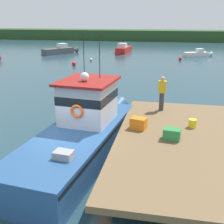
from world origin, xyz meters
TOP-DOWN VIEW (x-y plane):
  - ground_plane at (0.00, 0.00)m, footprint 200.00×200.00m
  - dock at (4.80, 0.00)m, footprint 6.00×9.00m
  - main_fishing_boat at (0.27, 0.46)m, footprint 3.46×9.95m
  - crate_single_far at (3.82, -0.17)m, footprint 0.66×0.52m
  - crate_stack_near_edge at (2.52, 0.64)m, footprint 0.69×0.57m
  - bait_bucket at (4.64, 1.20)m, footprint 0.32×0.32m
  - deckhand_by_the_boat at (3.33, 3.22)m, footprint 0.36×0.22m
  - moored_boat_far_right at (-12.86, 32.26)m, footprint 4.52×5.66m
  - moored_boat_off_the_point at (-3.56, 35.41)m, footprint 2.00×6.09m
  - moored_boat_outer_mooring at (7.64, 33.04)m, footprint 4.33×2.71m
  - mooring_buoy_channel_marker at (-6.24, 25.87)m, footprint 0.39×0.39m
  - mooring_buoy_outer at (5.09, 28.59)m, footprint 0.45×0.45m
  - mooring_buoy_spare_mooring at (-7.21, 21.82)m, footprint 0.49×0.49m
  - far_shoreline at (0.00, 62.00)m, footprint 120.00×8.00m

SIDE VIEW (x-z plane):
  - ground_plane at x=0.00m, z-range 0.00..0.00m
  - mooring_buoy_channel_marker at x=-6.24m, z-range 0.00..0.39m
  - mooring_buoy_outer at x=5.09m, z-range 0.00..0.45m
  - mooring_buoy_spare_mooring at x=-7.21m, z-range 0.00..0.49m
  - moored_boat_outer_mooring at x=7.64m, z-range -0.17..0.94m
  - moored_boat_off_the_point at x=-3.56m, z-range -0.24..1.29m
  - moored_boat_far_right at x=-12.86m, z-range -0.24..1.31m
  - main_fishing_boat at x=0.27m, z-range -1.39..3.41m
  - dock at x=4.80m, z-range 0.47..1.67m
  - far_shoreline at x=0.00m, z-range 0.00..2.40m
  - bait_bucket at x=4.64m, z-range 1.20..1.54m
  - crate_single_far at x=3.82m, z-range 1.20..1.61m
  - crate_stack_near_edge at x=2.52m, z-range 1.20..1.65m
  - deckhand_by_the_boat at x=3.33m, z-range 1.24..2.87m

